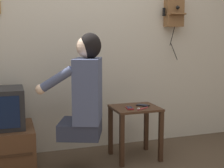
{
  "coord_description": "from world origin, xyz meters",
  "views": [
    {
      "loc": [
        -0.72,
        -2.26,
        1.2
      ],
      "look_at": [
        0.19,
        0.48,
        0.77
      ],
      "focal_mm": 50.0,
      "sensor_mm": 36.0,
      "label": 1
    }
  ],
  "objects_px": {
    "person": "(85,90)",
    "wall_phone_antique": "(174,10)",
    "toothbrush": "(142,108)",
    "cell_phone_spare": "(143,105)",
    "cell_phone_held": "(130,108)"
  },
  "relations": [
    {
      "from": "person",
      "to": "cell_phone_spare",
      "type": "relative_size",
      "value": 6.98
    },
    {
      "from": "cell_phone_held",
      "to": "wall_phone_antique",
      "type": "bearing_deg",
      "value": 41.5
    },
    {
      "from": "cell_phone_held",
      "to": "cell_phone_spare",
      "type": "relative_size",
      "value": 1.0
    },
    {
      "from": "person",
      "to": "wall_phone_antique",
      "type": "bearing_deg",
      "value": -43.95
    },
    {
      "from": "cell_phone_spare",
      "to": "toothbrush",
      "type": "bearing_deg",
      "value": -159.18
    },
    {
      "from": "cell_phone_spare",
      "to": "wall_phone_antique",
      "type": "bearing_deg",
      "value": -7.66
    },
    {
      "from": "cell_phone_spare",
      "to": "toothbrush",
      "type": "relative_size",
      "value": 0.92
    },
    {
      "from": "wall_phone_antique",
      "to": "toothbrush",
      "type": "distance_m",
      "value": 1.25
    },
    {
      "from": "cell_phone_held",
      "to": "toothbrush",
      "type": "xyz_separation_m",
      "value": [
        0.1,
        -0.07,
        0.0
      ]
    },
    {
      "from": "wall_phone_antique",
      "to": "person",
      "type": "bearing_deg",
      "value": -155.53
    },
    {
      "from": "wall_phone_antique",
      "to": "toothbrush",
      "type": "height_order",
      "value": "wall_phone_antique"
    },
    {
      "from": "wall_phone_antique",
      "to": "cell_phone_held",
      "type": "distance_m",
      "value": 1.28
    },
    {
      "from": "toothbrush",
      "to": "cell_phone_spare",
      "type": "bearing_deg",
      "value": -57.89
    },
    {
      "from": "cell_phone_held",
      "to": "cell_phone_spare",
      "type": "height_order",
      "value": "same"
    },
    {
      "from": "wall_phone_antique",
      "to": "cell_phone_spare",
      "type": "xyz_separation_m",
      "value": [
        -0.53,
        -0.37,
        -0.98
      ]
    }
  ]
}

